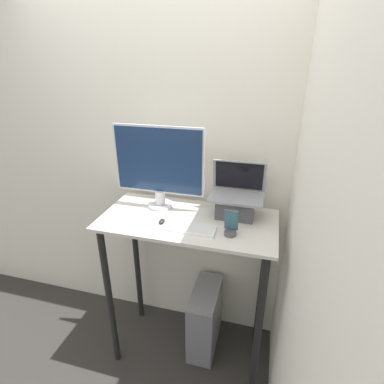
{
  "coord_description": "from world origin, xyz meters",
  "views": [
    {
      "loc": [
        0.44,
        -1.26,
        2.0
      ],
      "look_at": [
        0.02,
        0.26,
        1.3
      ],
      "focal_mm": 28.0,
      "sensor_mm": 36.0,
      "label": 1
    }
  ],
  "objects": [
    {
      "name": "desk",
      "position": [
        0.0,
        0.26,
        0.87
      ],
      "size": [
        1.06,
        0.53,
        1.12
      ],
      "color": "beige",
      "rests_on": "ground_plane"
    },
    {
      "name": "ground_plane",
      "position": [
        0.0,
        0.0,
        0.0
      ],
      "size": [
        12.0,
        12.0,
        0.0
      ],
      "primitive_type": "plane",
      "color": "#2D2B28"
    },
    {
      "name": "monitor",
      "position": [
        -0.22,
        0.38,
        1.39
      ],
      "size": [
        0.58,
        0.16,
        0.53
      ],
      "color": "silver",
      "rests_on": "desk"
    },
    {
      "name": "wall_side_right",
      "position": [
        0.62,
        0.0,
        1.3
      ],
      "size": [
        0.05,
        6.0,
        2.6
      ],
      "color": "silver",
      "rests_on": "ground_plane"
    },
    {
      "name": "laptop",
      "position": [
        0.27,
        0.37,
        1.21
      ],
      "size": [
        0.32,
        0.22,
        0.33
      ],
      "color": "#4C4C51",
      "rests_on": "desk"
    },
    {
      "name": "keyboard",
      "position": [
        0.05,
        0.15,
        1.13
      ],
      "size": [
        0.28,
        0.12,
        0.02
      ],
      "color": "white",
      "rests_on": "desk"
    },
    {
      "name": "mouse",
      "position": [
        -0.13,
        0.17,
        1.13
      ],
      "size": [
        0.03,
        0.05,
        0.02
      ],
      "color": "#262626",
      "rests_on": "desk"
    },
    {
      "name": "wall_back",
      "position": [
        0.0,
        0.61,
        1.3
      ],
      "size": [
        6.0,
        0.05,
        2.6
      ],
      "color": "silver",
      "rests_on": "ground_plane"
    },
    {
      "name": "computer_tower",
      "position": [
        0.1,
        0.34,
        0.25
      ],
      "size": [
        0.18,
        0.42,
        0.51
      ],
      "color": "gray",
      "rests_on": "ground_plane"
    },
    {
      "name": "cell_phone",
      "position": [
        0.27,
        0.15,
        1.17
      ],
      "size": [
        0.08,
        0.07,
        0.15
      ],
      "color": "#4C4C51",
      "rests_on": "desk"
    }
  ]
}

